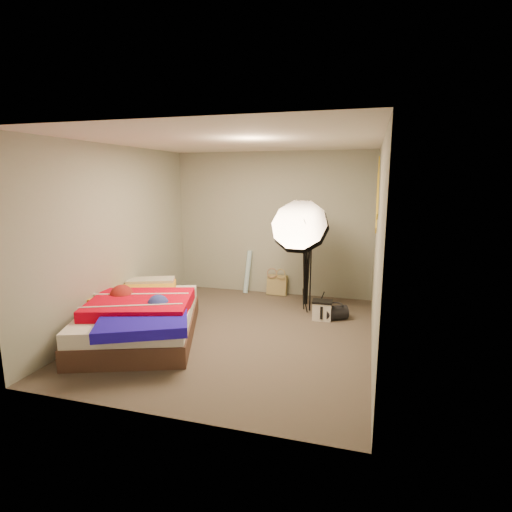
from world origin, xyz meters
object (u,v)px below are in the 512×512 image
(wrapping_roll, at_px, (248,272))
(camera_tripod, at_px, (307,257))
(duffel_bag, at_px, (335,313))
(tote_bag, at_px, (277,285))
(camera_case, at_px, (322,311))
(photo_umbrella, at_px, (300,228))
(bed, at_px, (140,316))

(wrapping_roll, bearing_deg, camera_tripod, -19.20)
(duffel_bag, xyz_separation_m, camera_tripod, (-0.54, 0.62, 0.69))
(duffel_bag, bearing_deg, wrapping_roll, 120.24)
(tote_bag, xyz_separation_m, duffel_bag, (1.11, -1.01, -0.07))
(tote_bag, relative_size, wrapping_roll, 0.47)
(duffel_bag, bearing_deg, tote_bag, 109.27)
(tote_bag, bearing_deg, wrapping_roll, -175.71)
(tote_bag, bearing_deg, camera_tripod, -30.03)
(camera_case, distance_m, duffel_bag, 0.20)
(camera_tripod, bearing_deg, photo_umbrella, -95.51)
(bed, bearing_deg, camera_case, 30.46)
(camera_case, bearing_deg, camera_tripod, 116.27)
(camera_case, xyz_separation_m, camera_tripod, (-0.35, 0.68, 0.66))
(tote_bag, height_order, camera_tripod, camera_tripod)
(bed, height_order, photo_umbrella, photo_umbrella)
(wrapping_roll, xyz_separation_m, bed, (-0.74, -2.37, -0.09))
(tote_bag, xyz_separation_m, bed, (-1.29, -2.37, 0.11))
(tote_bag, xyz_separation_m, photo_umbrella, (0.53, -0.81, 1.13))
(tote_bag, distance_m, camera_case, 1.41)
(photo_umbrella, bearing_deg, duffel_bag, -18.92)
(bed, xyz_separation_m, camera_tripod, (1.86, 1.98, 0.50))
(camera_case, bearing_deg, wrapping_roll, 142.95)
(bed, relative_size, photo_umbrella, 1.28)
(tote_bag, distance_m, wrapping_roll, 0.59)
(tote_bag, relative_size, photo_umbrella, 0.20)
(bed, bearing_deg, wrapping_roll, 72.69)
(bed, bearing_deg, camera_tripod, 46.75)
(wrapping_roll, bearing_deg, photo_umbrella, -36.75)
(wrapping_roll, distance_m, duffel_bag, 1.96)
(camera_case, height_order, photo_umbrella, photo_umbrella)
(bed, distance_m, photo_umbrella, 2.61)
(tote_bag, height_order, duffel_bag, tote_bag)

